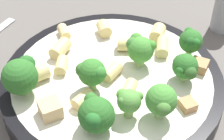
% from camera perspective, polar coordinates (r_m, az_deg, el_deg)
% --- Properties ---
extents(ground_plane, '(2.00, 2.00, 0.00)m').
position_cam_1_polar(ground_plane, '(0.46, 0.00, -3.96)').
color(ground_plane, '#5B5651').
extents(pasta_bowl, '(0.26, 0.26, 0.03)m').
position_cam_1_polar(pasta_bowl, '(0.45, 0.00, -2.24)').
color(pasta_bowl, black).
rests_on(pasta_bowl, ground_plane).
extents(broccoli_floret_0, '(0.03, 0.03, 0.03)m').
position_cam_1_polar(broccoli_floret_0, '(0.38, 2.57, -4.73)').
color(broccoli_floret_0, '#93B766').
rests_on(broccoli_floret_0, pasta_bowl).
extents(broccoli_floret_1, '(0.05, 0.04, 0.05)m').
position_cam_1_polar(broccoli_floret_1, '(0.41, -13.71, -0.79)').
color(broccoli_floret_1, '#93B766').
rests_on(broccoli_floret_1, pasta_bowl).
extents(broccoli_floret_2, '(0.04, 0.03, 0.04)m').
position_cam_1_polar(broccoli_floret_2, '(0.38, 7.60, -4.65)').
color(broccoli_floret_2, '#9EC175').
rests_on(broccoli_floret_2, pasta_bowl).
extents(broccoli_floret_3, '(0.03, 0.03, 0.04)m').
position_cam_1_polar(broccoli_floret_3, '(0.43, 11.14, 0.41)').
color(broccoli_floret_3, '#9EC175').
rests_on(broccoli_floret_3, pasta_bowl).
extents(broccoli_floret_4, '(0.03, 0.04, 0.04)m').
position_cam_1_polar(broccoli_floret_4, '(0.44, 4.28, 3.29)').
color(broccoli_floret_4, '#9EC175').
rests_on(broccoli_floret_4, pasta_bowl).
extents(broccoli_floret_5, '(0.03, 0.03, 0.04)m').
position_cam_1_polar(broccoli_floret_5, '(0.46, 11.93, 4.34)').
color(broccoli_floret_5, '#84AD60').
rests_on(broccoli_floret_5, pasta_bowl).
extents(broccoli_floret_6, '(0.04, 0.04, 0.04)m').
position_cam_1_polar(broccoli_floret_6, '(0.37, -2.67, -6.74)').
color(broccoli_floret_6, '#93B766').
rests_on(broccoli_floret_6, pasta_bowl).
extents(broccoli_floret_7, '(0.03, 0.04, 0.04)m').
position_cam_1_polar(broccoli_floret_7, '(0.41, -3.13, -0.37)').
color(broccoli_floret_7, '#93B766').
rests_on(broccoli_floret_7, pasta_bowl).
extents(rigatoni_0, '(0.03, 0.02, 0.02)m').
position_cam_1_polar(rigatoni_0, '(0.47, 7.70, 3.55)').
color(rigatoni_0, '#E0C67F').
rests_on(rigatoni_0, pasta_bowl).
extents(rigatoni_1, '(0.02, 0.02, 0.02)m').
position_cam_1_polar(rigatoni_1, '(0.47, 2.16, 3.95)').
color(rigatoni_1, '#E0C67F').
rests_on(rigatoni_1, pasta_bowl).
extents(rigatoni_2, '(0.03, 0.02, 0.02)m').
position_cam_1_polar(rigatoni_2, '(0.47, -7.91, 3.22)').
color(rigatoni_2, '#E0C67F').
rests_on(rigatoni_2, pasta_bowl).
extents(rigatoni_3, '(0.03, 0.02, 0.02)m').
position_cam_1_polar(rigatoni_3, '(0.49, 6.97, 5.65)').
color(rigatoni_3, '#E0C67F').
rests_on(rigatoni_3, pasta_bowl).
extents(rigatoni_4, '(0.02, 0.02, 0.01)m').
position_cam_1_polar(rigatoni_4, '(0.41, 2.63, -2.86)').
color(rigatoni_4, '#E0C67F').
rests_on(rigatoni_4, pasta_bowl).
extents(rigatoni_5, '(0.02, 0.02, 0.01)m').
position_cam_1_polar(rigatoni_5, '(0.44, -7.77, 0.57)').
color(rigatoni_5, '#E0C67F').
rests_on(rigatoni_5, pasta_bowl).
extents(rigatoni_6, '(0.03, 0.02, 0.01)m').
position_cam_1_polar(rigatoni_6, '(0.40, -4.51, -4.48)').
color(rigatoni_6, '#E0C67F').
rests_on(rigatoni_6, pasta_bowl).
extents(rigatoni_7, '(0.03, 0.02, 0.01)m').
position_cam_1_polar(rigatoni_7, '(0.44, 0.11, 0.04)').
color(rigatoni_7, '#E0C67F').
rests_on(rigatoni_7, pasta_bowl).
extents(rigatoni_8, '(0.03, 0.02, 0.01)m').
position_cam_1_polar(rigatoni_8, '(0.50, -7.35, 5.76)').
color(rigatoni_8, '#E0C67F').
rests_on(rigatoni_8, pasta_bowl).
extents(rigatoni_9, '(0.03, 0.03, 0.02)m').
position_cam_1_polar(rigatoni_9, '(0.44, -11.13, -0.53)').
color(rigatoni_9, '#E0C67F').
rests_on(rigatoni_9, pasta_bowl).
extents(rigatoni_10, '(0.03, 0.02, 0.02)m').
position_cam_1_polar(rigatoni_10, '(0.50, -1.22, 6.31)').
color(rigatoni_10, '#E0C67F').
rests_on(rigatoni_10, pasta_bowl).
extents(chicken_chunk_0, '(0.02, 0.02, 0.01)m').
position_cam_1_polar(chicken_chunk_0, '(0.45, 13.15, 0.67)').
color(chicken_chunk_0, '#A87A4C').
rests_on(chicken_chunk_0, pasta_bowl).
extents(chicken_chunk_1, '(0.03, 0.03, 0.02)m').
position_cam_1_polar(chicken_chunk_1, '(0.40, -9.39, -5.89)').
color(chicken_chunk_1, tan).
rests_on(chicken_chunk_1, pasta_bowl).
extents(chicken_chunk_2, '(0.02, 0.02, 0.01)m').
position_cam_1_polar(chicken_chunk_2, '(0.41, 11.48, -5.21)').
color(chicken_chunk_2, '#A87A4C').
rests_on(chicken_chunk_2, pasta_bowl).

